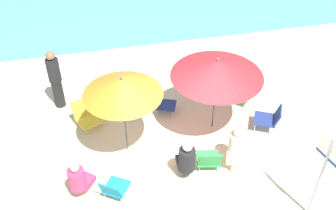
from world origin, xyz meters
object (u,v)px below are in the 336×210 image
(beach_chair_d, at_px, (87,114))
(person_c, at_px, (55,79))
(umbrella_red, at_px, (217,68))
(umbrella_orange, at_px, (122,87))
(beach_chair_b, at_px, (270,118))
(person_d, at_px, (186,159))
(warning_sign, at_px, (324,167))
(beach_chair_f, at_px, (245,89))
(beach_chair_e, at_px, (209,159))
(person_b, at_px, (236,146))
(beach_chair_a, at_px, (161,102))
(person_a, at_px, (79,178))
(beach_chair_c, at_px, (114,188))

(beach_chair_d, height_order, person_c, person_c)
(beach_chair_d, bearing_deg, umbrella_red, 51.56)
(umbrella_orange, bearing_deg, person_c, 126.88)
(beach_chair_b, distance_m, person_d, 2.50)
(person_d, height_order, warning_sign, warning_sign)
(beach_chair_f, bearing_deg, beach_chair_e, 5.85)
(umbrella_orange, xyz_separation_m, warning_sign, (3.19, -2.49, -0.45))
(umbrella_orange, relative_size, beach_chair_f, 2.65)
(umbrella_red, bearing_deg, person_d, -126.92)
(beach_chair_f, distance_m, warning_sign, 3.74)
(person_b, relative_size, person_c, 0.60)
(umbrella_orange, height_order, warning_sign, umbrella_orange)
(beach_chair_a, distance_m, person_a, 3.07)
(umbrella_orange, distance_m, beach_chair_e, 2.39)
(person_d, bearing_deg, beach_chair_d, 44.82)
(person_b, bearing_deg, person_d, -59.90)
(beach_chair_b, xyz_separation_m, person_c, (-4.86, 2.00, 0.48))
(umbrella_orange, relative_size, umbrella_red, 0.98)
(beach_chair_e, distance_m, person_b, 0.65)
(person_b, bearing_deg, warning_sign, 54.59)
(person_b, bearing_deg, beach_chair_e, -58.14)
(beach_chair_b, bearing_deg, beach_chair_c, 44.51)
(umbrella_orange, height_order, beach_chair_b, umbrella_orange)
(beach_chair_b, bearing_deg, umbrella_orange, 25.65)
(umbrella_orange, xyz_separation_m, person_c, (-1.46, 1.94, -0.96))
(person_c, bearing_deg, warning_sign, -179.18)
(beach_chair_a, bearing_deg, beach_chair_f, 20.22)
(beach_chair_d, bearing_deg, person_b, 33.02)
(umbrella_red, height_order, beach_chair_e, umbrella_red)
(beach_chair_d, bearing_deg, person_c, -168.28)
(umbrella_red, height_order, person_c, umbrella_red)
(beach_chair_c, relative_size, person_c, 0.44)
(beach_chair_d, bearing_deg, beach_chair_b, 50.87)
(beach_chair_a, relative_size, beach_chair_f, 0.93)
(beach_chair_e, height_order, person_c, person_c)
(beach_chair_e, distance_m, person_c, 4.27)
(beach_chair_f, bearing_deg, person_a, -20.10)
(umbrella_red, relative_size, person_a, 2.19)
(umbrella_red, height_order, person_a, umbrella_red)
(beach_chair_d, distance_m, person_d, 2.85)
(beach_chair_b, bearing_deg, person_d, 49.52)
(beach_chair_c, height_order, warning_sign, warning_sign)
(person_c, bearing_deg, beach_chair_f, -145.49)
(beach_chair_e, bearing_deg, person_d, 105.51)
(beach_chair_c, height_order, beach_chair_e, beach_chair_e)
(person_a, xyz_separation_m, warning_sign, (4.28, -1.43, 0.85))
(beach_chair_b, xyz_separation_m, person_d, (-2.30, -0.97, 0.16))
(beach_chair_e, bearing_deg, umbrella_orange, 69.62)
(person_c, bearing_deg, person_d, 175.23)
(beach_chair_d, xyz_separation_m, warning_sign, (4.01, -3.56, 1.02))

